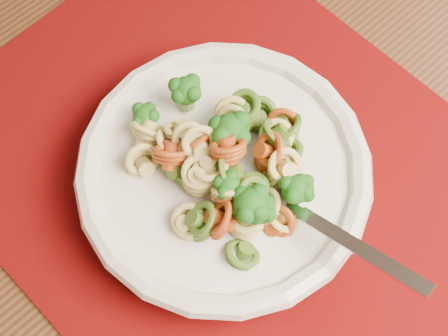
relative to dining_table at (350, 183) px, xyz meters
The scene contains 5 objects.
dining_table is the anchor object (origin of this frame).
placemat 0.17m from the dining_table, 135.23° to the right, with size 0.49×0.38×0.00m, color #560603.
pasta_bowl 0.19m from the dining_table, 131.04° to the right, with size 0.24×0.24×0.05m.
pasta_broccoli_heap 0.20m from the dining_table, 131.04° to the right, with size 0.20×0.20×0.06m, color #D0B966, non-canonical shape.
fork 0.19m from the dining_table, 111.64° to the right, with size 0.19×0.02×0.01m, color silver, non-canonical shape.
Camera 1 is at (-0.57, -0.63, 1.24)m, focal length 50.00 mm.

